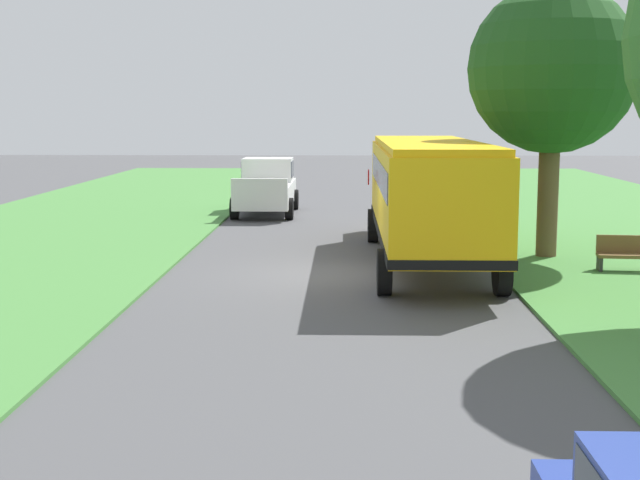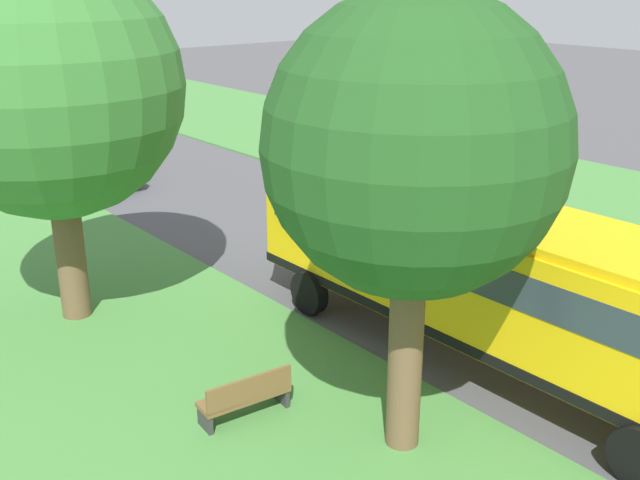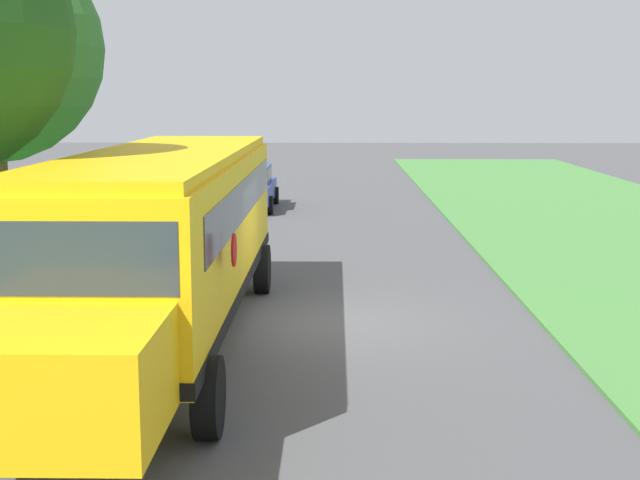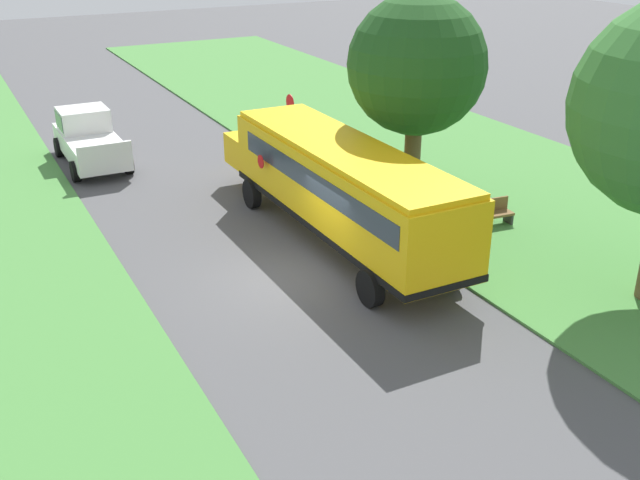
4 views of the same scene
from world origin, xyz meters
The scene contains 7 objects.
ground_plane centered at (0.00, 0.00, 0.00)m, with size 120.00×120.00×0.00m, color #4C4C4F.
grass_verge centered at (-10.00, 0.00, 0.04)m, with size 12.00×80.00×0.08m, color #47843D.
school_bus centered at (-2.41, -1.59, 1.92)m, with size 2.85×12.42×3.16m.
car_blue_nearest centered at (-2.80, 15.97, 0.88)m, with size 2.02×4.40×1.56m.
oak_tree_beside_bus centered at (-5.53, -2.51, 4.97)m, with size 4.41×4.41×7.19m.
oak_tree_roadside_mid centered at (-7.76, 5.47, 5.02)m, with size 5.40×5.40×7.83m.
park_bench centered at (-7.23, -0.33, 0.47)m, with size 1.64×0.66×0.92m.
Camera 2 is at (-13.32, -9.67, 7.28)m, focal length 42.00 mm.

